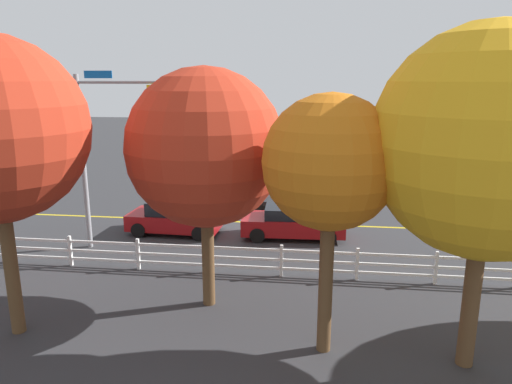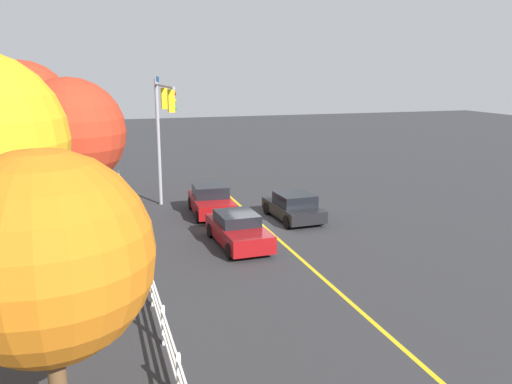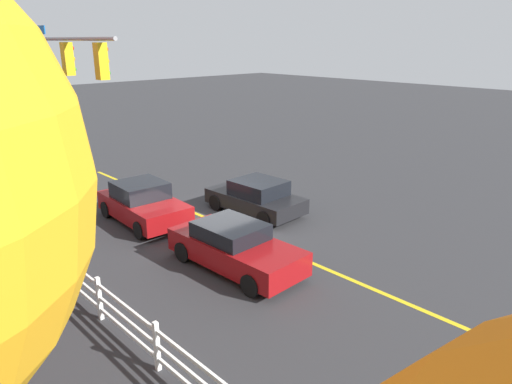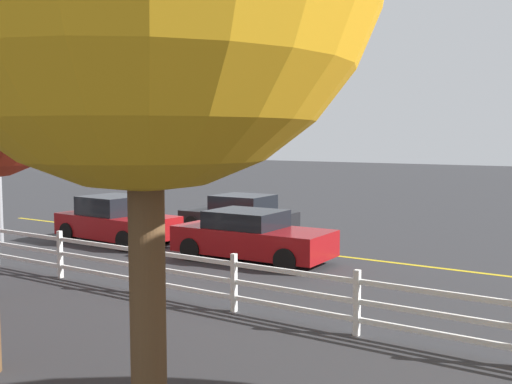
{
  "view_description": "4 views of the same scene",
  "coord_description": "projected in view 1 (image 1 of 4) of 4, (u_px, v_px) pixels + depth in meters",
  "views": [
    {
      "loc": [
        -4.02,
        21.54,
        6.76
      ],
      "look_at": [
        -1.39,
        0.44,
        1.62
      ],
      "focal_mm": 33.04,
      "sensor_mm": 36.0,
      "label": 1
    },
    {
      "loc": [
        -24.28,
        7.72,
        7.38
      ],
      "look_at": [
        -2.07,
        0.78,
        2.03
      ],
      "focal_mm": 37.33,
      "sensor_mm": 36.0,
      "label": 2
    },
    {
      "loc": [
        -13.04,
        10.37,
        6.6
      ],
      "look_at": [
        -2.59,
        0.5,
        1.96
      ],
      "focal_mm": 33.2,
      "sensor_mm": 36.0,
      "label": 3
    },
    {
      "loc": [
        -12.37,
        15.59,
        3.42
      ],
      "look_at": [
        -3.11,
        1.62,
        1.89
      ],
      "focal_mm": 42.42,
      "sensor_mm": 36.0,
      "label": 4
    }
  ],
  "objects": [
    {
      "name": "ground_plane",
      "position": [
        229.0,
        221.0,
        22.85
      ],
      "size": [
        120.0,
        120.0,
        0.0
      ],
      "primitive_type": "plane",
      "color": "#2D2D30"
    },
    {
      "name": "lane_center_stripe",
      "position": [
        311.0,
        224.0,
        22.37
      ],
      "size": [
        28.0,
        0.16,
        0.01
      ],
      "primitive_type": "cube",
      "color": "gold",
      "rests_on": "ground_plane"
    },
    {
      "name": "signal_assembly",
      "position": [
        128.0,
        128.0,
        18.05
      ],
      "size": [
        6.28,
        0.38,
        7.05
      ],
      "color": "gray",
      "rests_on": "ground_plane"
    },
    {
      "name": "car_0",
      "position": [
        238.0,
        199.0,
        24.41
      ],
      "size": [
        4.04,
        2.13,
        1.38
      ],
      "rotation": [
        0.0,
        0.0,
        6.33
      ],
      "color": "black",
      "rests_on": "ground_plane"
    },
    {
      "name": "car_1",
      "position": [
        292.0,
        222.0,
        20.46
      ],
      "size": [
        4.46,
        2.03,
        1.39
      ],
      "rotation": [
        0.0,
        0.0,
        3.18
      ],
      "color": "maroon",
      "rests_on": "ground_plane"
    },
    {
      "name": "car_2",
      "position": [
        174.0,
        217.0,
        21.08
      ],
      "size": [
        4.14,
        2.18,
        1.51
      ],
      "rotation": [
        0.0,
        0.0,
        3.09
      ],
      "color": "maroon",
      "rests_on": "ground_plane"
    },
    {
      "name": "white_rail_fence",
      "position": [
        281.0,
        260.0,
        16.41
      ],
      "size": [
        26.1,
        0.1,
        1.15
      ],
      "color": "white",
      "rests_on": "ground_plane"
    },
    {
      "name": "tree_0",
      "position": [
        205.0,
        148.0,
        13.4
      ],
      "size": [
        4.56,
        4.56,
        7.12
      ],
      "color": "brown",
      "rests_on": "ground_plane"
    },
    {
      "name": "tree_1",
      "position": [
        489.0,
        143.0,
        10.2
      ],
      "size": [
        5.17,
        5.17,
        7.99
      ],
      "color": "brown",
      "rests_on": "ground_plane"
    },
    {
      "name": "tree_5",
      "position": [
        330.0,
        164.0,
        10.94
      ],
      "size": [
        3.22,
        3.22,
        6.47
      ],
      "color": "brown",
      "rests_on": "ground_plane"
    }
  ]
}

